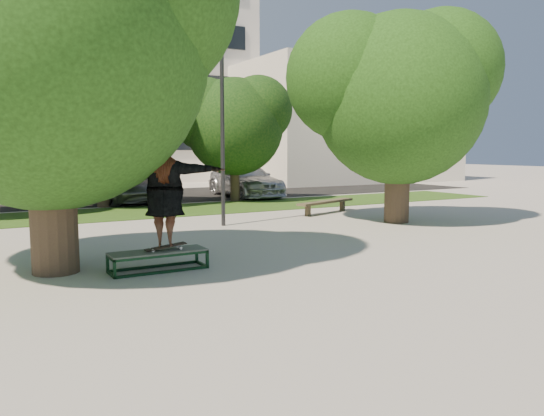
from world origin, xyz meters
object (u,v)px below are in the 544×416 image
tree_right (396,89)px  bench (326,203)px  lamppost (222,119)px  grind_box (158,261)px  tree_left (39,27)px  car_silver_b (245,180)px  bystander (56,222)px  car_silver_a (27,187)px  car_grey (121,185)px  car_dark (93,181)px

tree_right → bench: bearing=99.3°
lamppost → grind_box: bearing=-126.3°
tree_left → car_silver_b: 16.53m
tree_left → car_silver_b: size_ratio=1.33×
tree_right → lamppost: tree_right is taller
bystander → car_silver_a: bystander is taller
grind_box → car_grey: 13.53m
bystander → car_grey: (4.12, 11.64, -0.11)m
car_dark → lamppost: bearing=-74.5°
lamppost → car_silver_b: (5.00, 8.50, -2.38)m
lamppost → grind_box: lamppost is taller
tree_left → bystander: size_ratio=4.25×
bystander → car_dark: bearing=59.2°
tree_left → bench: size_ratio=2.47×
tree_right → grind_box: (-8.42, -2.86, -3.90)m
grind_box → car_silver_a: 14.65m
lamppost → bench: 5.33m
car_dark → car_silver_a: bearing=-142.8°
tree_right → car_grey: size_ratio=1.24×
car_silver_b → lamppost: bearing=-119.7°
car_silver_a → grind_box: bearing=-92.0°
bystander → bench: 10.36m
tree_left → bench: 11.62m
bystander → car_grey: bystander is taller
grind_box → car_silver_b: (8.50, 13.27, 0.59)m
tree_left → bench: tree_left is taller
lamppost → car_dark: lamppost is taller
bystander → car_silver_a: bearing=70.4°
lamppost → car_grey: lamppost is taller
grind_box → car_silver_b: 15.77m
tree_left → car_silver_b: bearing=50.3°
lamppost → car_dark: (-1.50, 11.50, -2.37)m
grind_box → car_dark: (2.00, 16.27, 0.59)m
tree_left → bystander: 3.67m
car_dark → car_silver_b: bearing=-16.7°
grind_box → tree_left: bearing=154.2°
bench → car_silver_b: size_ratio=0.54×
car_grey → grind_box: bearing=-112.7°
tree_left → car_grey: size_ratio=1.36×
lamppost → car_silver_a: (-4.50, 9.83, -2.46)m
bystander → car_silver_b: bystander is taller
bystander → car_grey: size_ratio=0.32×
lamppost → bench: bearing=12.6°
bystander → bench: (9.49, 4.13, -0.46)m
lamppost → grind_box: (-3.50, -4.77, -2.96)m
car_dark → tree_left: bearing=-95.7°
bystander → car_dark: 15.06m
bystander → car_silver_a: 12.98m
tree_right → bench: (-0.48, 2.91, -3.72)m
bench → car_silver_a: bearing=115.3°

